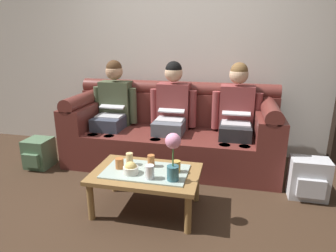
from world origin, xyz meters
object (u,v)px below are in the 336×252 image
(person_middle, at_px, (172,110))
(cup_near_left, at_px, (120,163))
(person_right, at_px, (236,114))
(cup_near_right, at_px, (151,161))
(flower_vase, at_px, (173,153))
(coffee_table, at_px, (146,176))
(backpack_left, at_px, (39,153))
(couch, at_px, (172,134))
(cup_far_right, at_px, (150,172))
(cup_far_left, at_px, (130,159))
(backpack_right, at_px, (309,179))
(snack_bowl, at_px, (131,169))
(person_left, at_px, (113,107))
(cup_far_center, at_px, (176,166))

(person_middle, distance_m, cup_near_left, 1.12)
(person_right, relative_size, cup_near_right, 11.42)
(person_middle, height_order, flower_vase, person_middle)
(person_right, distance_m, coffee_table, 1.34)
(cup_near_left, xyz_separation_m, backpack_left, (-1.27, 0.59, -0.26))
(couch, bearing_deg, cup_far_right, -86.43)
(cup_near_right, bearing_deg, coffee_table, -102.07)
(couch, xyz_separation_m, flower_vase, (0.26, -1.19, 0.24))
(couch, relative_size, backpack_left, 7.19)
(coffee_table, relative_size, cup_far_left, 8.31)
(couch, distance_m, person_right, 0.80)
(cup_far_left, distance_m, cup_far_right, 0.34)
(cup_far_right, xyz_separation_m, backpack_right, (1.37, 0.67, -0.24))
(person_right, bearing_deg, backpack_right, -37.12)
(person_middle, bearing_deg, coffee_table, -90.00)
(snack_bowl, relative_size, cup_near_left, 1.40)
(couch, xyz_separation_m, backpack_left, (-1.51, -0.48, -0.20))
(couch, xyz_separation_m, coffee_table, (-0.00, -1.07, -0.04))
(person_left, distance_m, person_middle, 0.74)
(person_middle, relative_size, cup_far_left, 10.99)
(cup_near_left, distance_m, cup_far_center, 0.50)
(flower_vase, distance_m, backpack_right, 1.41)
(snack_bowl, distance_m, cup_far_left, 0.18)
(flower_vase, distance_m, cup_far_center, 0.24)
(backpack_right, relative_size, backpack_left, 1.15)
(flower_vase, bearing_deg, backpack_right, 28.80)
(cup_near_right, xyz_separation_m, backpack_left, (-1.53, 0.49, -0.26))
(snack_bowl, bearing_deg, cup_near_left, 150.22)
(couch, relative_size, coffee_table, 2.66)
(couch, relative_size, cup_near_right, 22.94)
(cup_far_center, relative_size, cup_far_left, 0.89)
(person_middle, bearing_deg, cup_far_left, -100.33)
(person_left, xyz_separation_m, cup_far_right, (0.82, -1.20, -0.22))
(person_right, distance_m, cup_far_center, 1.16)
(person_left, relative_size, person_middle, 1.00)
(couch, height_order, person_right, person_right)
(cup_near_right, bearing_deg, person_middle, 91.20)
(person_right, bearing_deg, person_middle, 179.99)
(person_left, bearing_deg, backpack_right, -13.67)
(cup_near_left, relative_size, cup_far_center, 0.94)
(flower_vase, bearing_deg, cup_far_center, 90.46)
(person_middle, bearing_deg, person_left, -179.99)
(person_left, bearing_deg, cup_far_center, -45.69)
(person_middle, height_order, cup_near_left, person_middle)
(backpack_right, bearing_deg, cup_far_right, -154.02)
(couch, bearing_deg, snack_bowl, -95.40)
(flower_vase, xyz_separation_m, backpack_right, (1.18, 0.65, -0.42))
(person_right, xyz_separation_m, flower_vase, (-0.48, -1.18, -0.05))
(couch, xyz_separation_m, cup_far_right, (0.08, -1.20, 0.07))
(couch, bearing_deg, person_right, -0.36)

